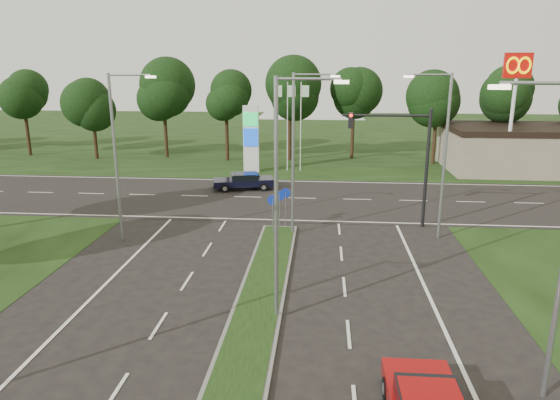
{
  "coord_description": "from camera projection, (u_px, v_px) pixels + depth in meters",
  "views": [
    {
      "loc": [
        2.42,
        -11.2,
        9.29
      ],
      "look_at": [
        0.14,
        15.2,
        2.2
      ],
      "focal_mm": 32.0,
      "sensor_mm": 36.0,
      "label": 1
    }
  ],
  "objects": [
    {
      "name": "median_kerb",
      "position": [
        248.0,
        343.0,
        17.22
      ],
      "size": [
        2.0,
        26.0,
        0.12
      ],
      "primitive_type": "cube",
      "color": "slate",
      "rests_on": "ground"
    },
    {
      "name": "commercial_building",
      "position": [
        537.0,
        149.0,
        45.69
      ],
      "size": [
        16.0,
        9.0,
        4.0
      ],
      "primitive_type": "cube",
      "color": "gray",
      "rests_on": "ground"
    },
    {
      "name": "cross_road",
      "position": [
        288.0,
        198.0,
        36.48
      ],
      "size": [
        160.0,
        12.0,
        0.02
      ],
      "primitive_type": "cube",
      "color": "black",
      "rests_on": "ground"
    },
    {
      "name": "streetlight_median_far",
      "position": [
        297.0,
        146.0,
        27.39
      ],
      "size": [
        2.53,
        0.22,
        9.0
      ],
      "color": "gray",
      "rests_on": "ground"
    },
    {
      "name": "mcdonalds_sign",
      "position": [
        516.0,
        83.0,
        40.6
      ],
      "size": [
        2.2,
        0.47,
        10.4
      ],
      "color": "silver",
      "rests_on": "ground"
    },
    {
      "name": "gas_pylon",
      "position": [
        253.0,
        137.0,
        44.68
      ],
      "size": [
        5.8,
        1.26,
        8.0
      ],
      "color": "silver",
      "rests_on": "ground"
    },
    {
      "name": "navy_sedan",
      "position": [
        244.0,
        181.0,
        38.92
      ],
      "size": [
        4.95,
        2.91,
        1.28
      ],
      "rotation": [
        0.0,
        0.0,
        1.8
      ],
      "color": "black",
      "rests_on": "ground"
    },
    {
      "name": "streetlight_left_far",
      "position": [
        118.0,
        150.0,
        26.23
      ],
      "size": [
        2.53,
        0.22,
        9.0
      ],
      "color": "gray",
      "rests_on": "ground"
    },
    {
      "name": "treeline_far",
      "position": [
        301.0,
        92.0,
        50.04
      ],
      "size": [
        6.0,
        6.0,
        9.9
      ],
      "color": "black",
      "rests_on": "ground"
    },
    {
      "name": "traffic_signal",
      "position": [
        405.0,
        150.0,
        28.9
      ],
      "size": [
        5.1,
        0.42,
        7.0
      ],
      "color": "black",
      "rests_on": "ground"
    },
    {
      "name": "streetlight_right_far",
      "position": [
        442.0,
        148.0,
        26.74
      ],
      "size": [
        2.53,
        0.22,
        9.0
      ],
      "rotation": [
        0.0,
        0.0,
        3.14
      ],
      "color": "gray",
      "rests_on": "ground"
    },
    {
      "name": "streetlight_median_near",
      "position": [
        282.0,
        189.0,
        17.76
      ],
      "size": [
        2.53,
        0.22,
        9.0
      ],
      "color": "gray",
      "rests_on": "ground"
    },
    {
      "name": "median_signs",
      "position": [
        279.0,
        203.0,
        28.72
      ],
      "size": [
        1.16,
        1.76,
        2.38
      ],
      "color": "gray",
      "rests_on": "ground"
    },
    {
      "name": "verge_far",
      "position": [
        305.0,
        139.0,
        66.32
      ],
      "size": [
        160.0,
        50.0,
        0.02
      ],
      "primitive_type": "cube",
      "color": "black",
      "rests_on": "ground"
    }
  ]
}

